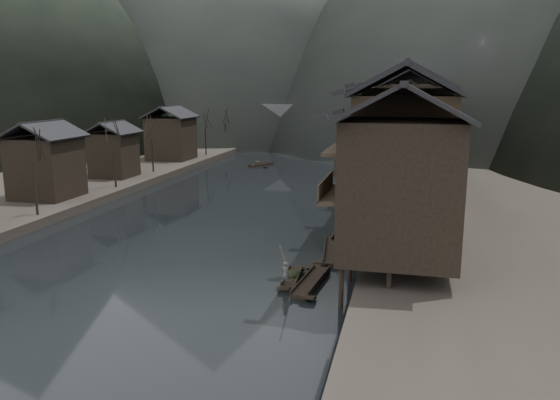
% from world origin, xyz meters
% --- Properties ---
extents(water, '(300.00, 300.00, 0.00)m').
position_xyz_m(water, '(0.00, 0.00, 0.00)').
color(water, black).
rests_on(water, ground).
extents(right_bank, '(40.00, 200.00, 1.80)m').
position_xyz_m(right_bank, '(35.00, 40.00, 0.90)').
color(right_bank, '#2D2823').
rests_on(right_bank, ground).
extents(left_bank, '(40.00, 200.00, 1.20)m').
position_xyz_m(left_bank, '(-35.00, 40.00, 0.60)').
color(left_bank, '#2D2823').
rests_on(left_bank, ground).
extents(stilt_houses, '(9.00, 67.60, 15.49)m').
position_xyz_m(stilt_houses, '(17.28, 19.64, 9.02)').
color(stilt_houses, black).
rests_on(stilt_houses, ground).
extents(left_houses, '(8.10, 53.20, 8.73)m').
position_xyz_m(left_houses, '(-20.50, 20.12, 5.66)').
color(left_houses, black).
rests_on(left_houses, left_bank).
extents(bare_trees, '(3.84, 74.11, 7.67)m').
position_xyz_m(bare_trees, '(-17.00, 23.79, 6.39)').
color(bare_trees, black).
rests_on(bare_trees, left_bank).
extents(moored_sampans, '(2.82, 67.56, 0.47)m').
position_xyz_m(moored_sampans, '(11.96, 24.17, 0.20)').
color(moored_sampans, black).
rests_on(moored_sampans, water).
extents(midriver_boats, '(15.94, 38.71, 0.45)m').
position_xyz_m(midriver_boats, '(0.04, 56.48, 0.20)').
color(midriver_boats, black).
rests_on(midriver_boats, water).
extents(stone_bridge, '(40.00, 6.00, 9.00)m').
position_xyz_m(stone_bridge, '(-0.00, 72.00, 5.11)').
color(stone_bridge, '#4C4C4F').
rests_on(stone_bridge, ground).
extents(hero_sampan, '(1.20, 4.57, 0.43)m').
position_xyz_m(hero_sampan, '(10.40, -6.59, 0.20)').
color(hero_sampan, black).
rests_on(hero_sampan, water).
extents(cargo_heap, '(1.00, 1.30, 0.60)m').
position_xyz_m(cargo_heap, '(10.41, -6.38, 0.73)').
color(cargo_heap, black).
rests_on(cargo_heap, hero_sampan).
extents(boatman, '(0.72, 0.63, 1.66)m').
position_xyz_m(boatman, '(10.30, -8.17, 1.26)').
color(boatman, '#515153').
rests_on(boatman, hero_sampan).
extents(bamboo_pole, '(0.74, 2.19, 3.91)m').
position_xyz_m(bamboo_pole, '(10.50, -8.17, 4.04)').
color(bamboo_pole, '#8C7A51').
rests_on(bamboo_pole, boatman).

